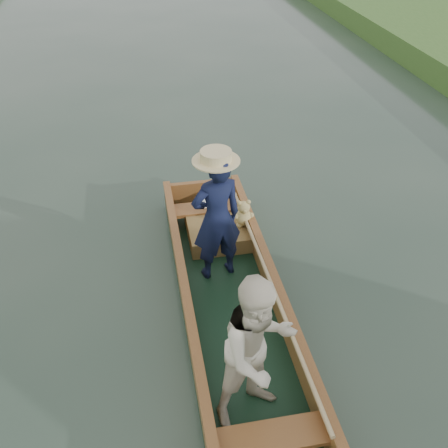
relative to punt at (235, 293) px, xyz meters
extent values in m
plane|color=#283D30|center=(0.01, 0.10, -0.55)|extent=(120.00, 120.00, 0.00)
cube|color=black|center=(0.01, 0.10, -0.51)|extent=(1.10, 5.00, 0.08)
cube|color=brown|center=(-0.50, 0.10, -0.31)|extent=(0.08, 5.00, 0.32)
cube|color=brown|center=(0.52, 0.10, -0.31)|extent=(0.08, 5.00, 0.32)
cube|color=brown|center=(0.01, 2.56, -0.31)|extent=(1.10, 0.08, 0.32)
cube|color=brown|center=(-0.50, 0.10, -0.13)|extent=(0.10, 5.00, 0.04)
cube|color=brown|center=(0.52, 0.10, -0.13)|extent=(0.10, 5.00, 0.04)
cube|color=brown|center=(0.01, 2.00, -0.25)|extent=(0.94, 0.30, 0.05)
cube|color=brown|center=(0.01, -1.50, -0.25)|extent=(0.94, 0.30, 0.05)
imported|color=#111735|center=(-0.04, 0.88, 0.35)|extent=(0.67, 0.52, 1.65)
cylinder|color=beige|center=(-0.04, 0.88, 1.14)|extent=(0.52, 0.52, 0.12)
imported|color=beige|center=(-0.02, -1.06, 0.31)|extent=(0.93, 0.84, 1.58)
cube|color=brown|center=(0.11, 1.62, -0.36)|extent=(0.85, 0.90, 0.22)
sphere|color=tan|center=(0.42, 1.52, -0.13)|extent=(0.22, 0.22, 0.22)
sphere|color=tan|center=(0.42, 1.51, 0.03)|extent=(0.17, 0.17, 0.17)
sphere|color=tan|center=(0.36, 1.51, 0.10)|extent=(0.06, 0.06, 0.06)
sphere|color=tan|center=(0.48, 1.51, 0.10)|extent=(0.06, 0.06, 0.06)
sphere|color=tan|center=(0.42, 1.44, 0.02)|extent=(0.07, 0.07, 0.07)
sphere|color=tan|center=(0.32, 1.50, -0.10)|extent=(0.08, 0.08, 0.08)
sphere|color=tan|center=(0.52, 1.50, -0.10)|extent=(0.08, 0.08, 0.08)
sphere|color=tan|center=(0.37, 1.49, -0.23)|extent=(0.09, 0.09, 0.09)
sphere|color=tan|center=(0.48, 1.49, -0.23)|extent=(0.09, 0.09, 0.09)
cylinder|color=silver|center=(-0.03, 2.00, -0.22)|extent=(0.07, 0.07, 0.01)
cylinder|color=silver|center=(-0.03, 2.00, -0.18)|extent=(0.01, 0.01, 0.08)
ellipsoid|color=silver|center=(-0.03, 2.00, -0.13)|extent=(0.09, 0.09, 0.05)
cylinder|color=tan|center=(0.44, 0.21, -0.09)|extent=(0.04, 3.89, 0.18)
camera|label=1|loc=(-0.81, -3.74, 3.66)|focal=40.00mm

